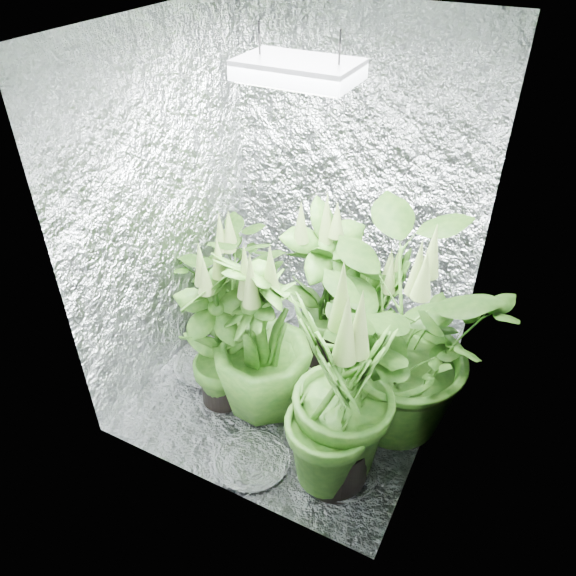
{
  "coord_description": "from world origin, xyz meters",
  "views": [
    {
      "loc": [
        1.07,
        -2.15,
        2.45
      ],
      "look_at": [
        -0.05,
        0.0,
        0.7
      ],
      "focal_mm": 35.0,
      "sensor_mm": 36.0,
      "label": 1
    }
  ],
  "objects_px": {
    "plant_b": "(325,290)",
    "grow_lamp": "(298,71)",
    "plant_c": "(373,317)",
    "plant_f": "(218,334)",
    "plant_g": "(340,400)",
    "circulation_fan": "(412,352)",
    "plant_e": "(394,341)",
    "plant_d": "(261,338)",
    "plant_a": "(231,276)"
  },
  "relations": [
    {
      "from": "plant_b",
      "to": "plant_e",
      "type": "xyz_separation_m",
      "value": [
        0.53,
        -0.33,
        0.07
      ]
    },
    {
      "from": "grow_lamp",
      "to": "plant_c",
      "type": "bearing_deg",
      "value": 44.07
    },
    {
      "from": "plant_a",
      "to": "plant_d",
      "type": "xyz_separation_m",
      "value": [
        0.52,
        -0.52,
        0.08
      ]
    },
    {
      "from": "plant_c",
      "to": "plant_e",
      "type": "xyz_separation_m",
      "value": [
        0.22,
        -0.34,
        0.17
      ]
    },
    {
      "from": "plant_c",
      "to": "plant_e",
      "type": "bearing_deg",
      "value": -56.8
    },
    {
      "from": "plant_b",
      "to": "grow_lamp",
      "type": "bearing_deg",
      "value": -95.71
    },
    {
      "from": "plant_c",
      "to": "plant_d",
      "type": "bearing_deg",
      "value": -128.18
    },
    {
      "from": "plant_b",
      "to": "plant_f",
      "type": "distance_m",
      "value": 0.7
    },
    {
      "from": "plant_a",
      "to": "plant_c",
      "type": "relative_size",
      "value": 1.05
    },
    {
      "from": "grow_lamp",
      "to": "plant_a",
      "type": "distance_m",
      "value": 1.57
    },
    {
      "from": "grow_lamp",
      "to": "plant_e",
      "type": "height_order",
      "value": "grow_lamp"
    },
    {
      "from": "plant_d",
      "to": "circulation_fan",
      "type": "distance_m",
      "value": 0.98
    },
    {
      "from": "plant_f",
      "to": "plant_c",
      "type": "bearing_deg",
      "value": 42.49
    },
    {
      "from": "plant_f",
      "to": "plant_d",
      "type": "bearing_deg",
      "value": 14.51
    },
    {
      "from": "plant_f",
      "to": "plant_e",
      "type": "bearing_deg",
      "value": 16.75
    },
    {
      "from": "circulation_fan",
      "to": "plant_c",
      "type": "bearing_deg",
      "value": -148.17
    },
    {
      "from": "grow_lamp",
      "to": "plant_g",
      "type": "relative_size",
      "value": 0.41
    },
    {
      "from": "plant_d",
      "to": "plant_b",
      "type": "bearing_deg",
      "value": 77.05
    },
    {
      "from": "plant_e",
      "to": "plant_a",
      "type": "bearing_deg",
      "value": 165.0
    },
    {
      "from": "plant_c",
      "to": "circulation_fan",
      "type": "bearing_deg",
      "value": 20.08
    },
    {
      "from": "plant_a",
      "to": "plant_b",
      "type": "xyz_separation_m",
      "value": [
        0.65,
        0.02,
        0.09
      ]
    },
    {
      "from": "plant_d",
      "to": "plant_g",
      "type": "height_order",
      "value": "plant_g"
    },
    {
      "from": "grow_lamp",
      "to": "circulation_fan",
      "type": "height_order",
      "value": "grow_lamp"
    },
    {
      "from": "plant_d",
      "to": "plant_g",
      "type": "distance_m",
      "value": 0.62
    },
    {
      "from": "plant_g",
      "to": "circulation_fan",
      "type": "xyz_separation_m",
      "value": [
        0.11,
        0.9,
        -0.39
      ]
    },
    {
      "from": "plant_b",
      "to": "plant_f",
      "type": "xyz_separation_m",
      "value": [
        -0.36,
        -0.6,
        -0.03
      ]
    },
    {
      "from": "plant_a",
      "to": "plant_e",
      "type": "height_order",
      "value": "plant_e"
    },
    {
      "from": "plant_f",
      "to": "grow_lamp",
      "type": "bearing_deg",
      "value": 40.76
    },
    {
      "from": "plant_c",
      "to": "plant_f",
      "type": "xyz_separation_m",
      "value": [
        -0.66,
        -0.61,
        0.07
      ]
    },
    {
      "from": "grow_lamp",
      "to": "circulation_fan",
      "type": "relative_size",
      "value": 1.25
    },
    {
      "from": "plant_e",
      "to": "grow_lamp",
      "type": "bearing_deg",
      "value": 178.64
    },
    {
      "from": "plant_e",
      "to": "plant_f",
      "type": "relative_size",
      "value": 1.21
    },
    {
      "from": "plant_d",
      "to": "plant_e",
      "type": "bearing_deg",
      "value": 17.54
    },
    {
      "from": "plant_b",
      "to": "plant_c",
      "type": "xyz_separation_m",
      "value": [
        0.31,
        0.01,
        -0.1
      ]
    },
    {
      "from": "grow_lamp",
      "to": "plant_f",
      "type": "bearing_deg",
      "value": -139.24
    },
    {
      "from": "plant_c",
      "to": "grow_lamp",
      "type": "bearing_deg",
      "value": -135.93
    },
    {
      "from": "plant_b",
      "to": "circulation_fan",
      "type": "xyz_separation_m",
      "value": [
        0.55,
        0.1,
        -0.34
      ]
    },
    {
      "from": "plant_c",
      "to": "plant_d",
      "type": "distance_m",
      "value": 0.7
    },
    {
      "from": "plant_g",
      "to": "plant_b",
      "type": "bearing_deg",
      "value": 118.57
    },
    {
      "from": "grow_lamp",
      "to": "plant_g",
      "type": "xyz_separation_m",
      "value": [
        0.47,
        -0.48,
        -1.26
      ]
    },
    {
      "from": "plant_d",
      "to": "circulation_fan",
      "type": "bearing_deg",
      "value": 43.48
    },
    {
      "from": "plant_d",
      "to": "plant_g",
      "type": "xyz_separation_m",
      "value": [
        0.56,
        -0.26,
        0.06
      ]
    },
    {
      "from": "plant_b",
      "to": "plant_c",
      "type": "height_order",
      "value": "plant_b"
    },
    {
      "from": "plant_b",
      "to": "plant_c",
      "type": "bearing_deg",
      "value": 1.66
    },
    {
      "from": "plant_a",
      "to": "plant_g",
      "type": "xyz_separation_m",
      "value": [
        1.08,
        -0.78,
        0.14
      ]
    },
    {
      "from": "plant_c",
      "to": "plant_d",
      "type": "height_order",
      "value": "plant_d"
    },
    {
      "from": "plant_d",
      "to": "circulation_fan",
      "type": "height_order",
      "value": "plant_d"
    },
    {
      "from": "grow_lamp",
      "to": "plant_d",
      "type": "xyz_separation_m",
      "value": [
        -0.09,
        -0.22,
        -1.32
      ]
    },
    {
      "from": "plant_d",
      "to": "circulation_fan",
      "type": "relative_size",
      "value": 2.72
    },
    {
      "from": "grow_lamp",
      "to": "plant_g",
      "type": "distance_m",
      "value": 1.43
    }
  ]
}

